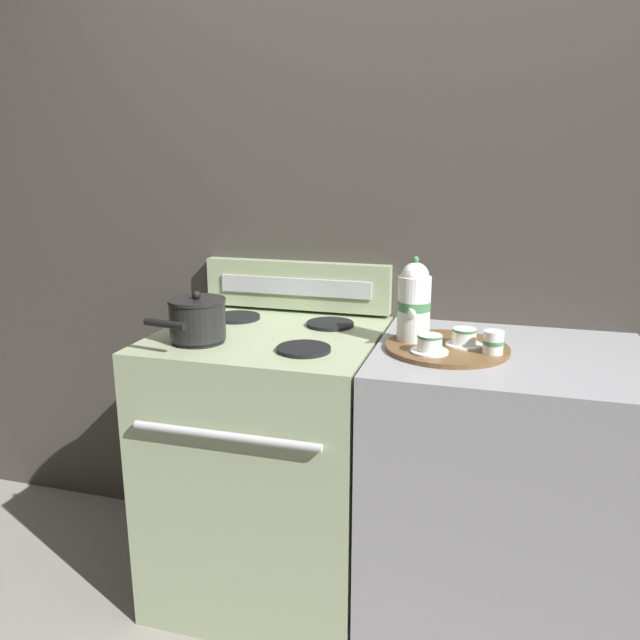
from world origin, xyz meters
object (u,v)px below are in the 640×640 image
Objects in this scene: stove at (270,463)px; teacup_left at (464,337)px; saucepan at (197,319)px; creamer_jug at (493,342)px; serving_tray at (447,348)px; teapot at (414,302)px; teacup_right at (430,344)px.

stove is 8.71× the size of teacup_left.
saucepan is 0.87m from creamer_jug.
stove is 0.73m from serving_tray.
stove is 3.66× the size of teapot.
saucepan is 2.42× the size of teacup_left.
creamer_jug is (0.87, 0.09, -0.03)m from saucepan.
saucepan is 0.72× the size of serving_tray.
creamer_jug reaches higher than serving_tray.
serving_tray is at bearing 162.34° from creamer_jug.
stove is at bearing 174.70° from creamer_jug.
teacup_left is (0.78, 0.14, -0.03)m from saucepan.
serving_tray is (0.57, -0.02, 0.46)m from stove.
creamer_jug reaches higher than stove.
teapot is (0.63, 0.16, 0.06)m from saucepan.
teacup_left is (0.15, -0.02, -0.09)m from teapot.
creamer_jug is (0.13, -0.04, 0.04)m from serving_tray.
creamer_jug is at bearing -17.66° from serving_tray.
teacup_right reaches higher than serving_tray.
teacup_left is at bearing 15.27° from serving_tray.
teacup_right reaches higher than stove.
stove is 0.79m from teacup_left.
teacup_left is 0.10m from creamer_jug.
teapot is 3.90× the size of creamer_jug.
teapot is 2.38× the size of teacup_left.
creamer_jug is (0.23, -0.07, -0.09)m from teapot.
teapot is (-0.10, 0.03, 0.13)m from serving_tray.
teapot is 2.38× the size of teacup_right.
stove is 0.58m from saucepan.
creamer_jug is at bearing -5.30° from stove.
serving_tray is 5.52× the size of creamer_jug.
stove is at bearing -179.21° from teapot.
creamer_jug is at bearing -16.90° from teapot.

